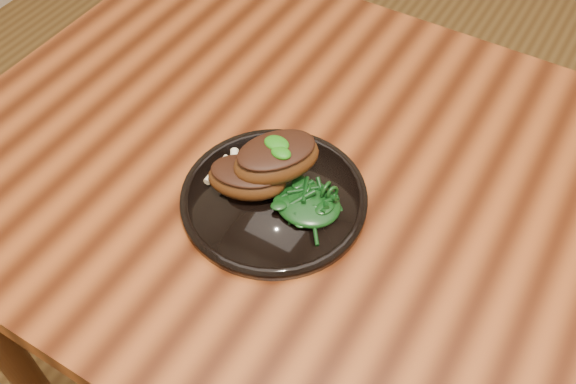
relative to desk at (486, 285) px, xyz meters
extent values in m
cube|color=#341306|center=(0.00, 0.00, 0.06)|extent=(1.60, 0.80, 0.04)
cylinder|color=#3A1D0D|center=(-0.74, 0.34, -0.31)|extent=(0.06, 0.06, 0.71)
cylinder|color=black|center=(-0.29, -0.08, 0.09)|extent=(0.25, 0.25, 0.01)
torus|color=black|center=(-0.29, -0.08, 0.09)|extent=(0.25, 0.25, 0.01)
cylinder|color=black|center=(-0.29, -0.08, 0.09)|extent=(0.16, 0.16, 0.00)
ellipsoid|color=#46240D|center=(-0.32, -0.09, 0.12)|extent=(0.12, 0.10, 0.04)
ellipsoid|color=black|center=(-0.32, -0.09, 0.13)|extent=(0.11, 0.09, 0.01)
cylinder|color=beige|center=(-0.37, -0.09, 0.11)|extent=(0.01, 0.05, 0.01)
ellipsoid|color=#0C4B08|center=(-0.32, -0.09, 0.14)|extent=(0.03, 0.02, 0.01)
ellipsoid|color=#46240D|center=(-0.30, -0.06, 0.14)|extent=(0.13, 0.14, 0.05)
ellipsoid|color=black|center=(-0.30, -0.06, 0.16)|extent=(0.11, 0.13, 0.01)
cylinder|color=beige|center=(-0.34, -0.09, 0.13)|extent=(0.04, 0.05, 0.01)
ellipsoid|color=#0C4B08|center=(-0.30, -0.06, 0.16)|extent=(0.03, 0.02, 0.01)
ellipsoid|color=#0C4B08|center=(-0.32, -0.03, 0.10)|extent=(0.08, 0.05, 0.00)
ellipsoid|color=black|center=(-0.24, -0.08, 0.11)|extent=(0.09, 0.08, 0.02)
camera|label=1|loc=(0.01, -0.53, 0.75)|focal=40.00mm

